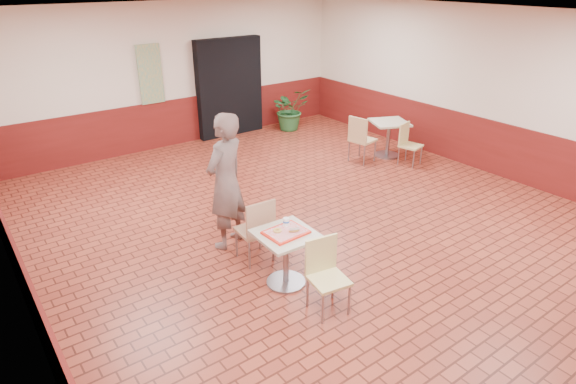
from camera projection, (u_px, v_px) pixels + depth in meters
room_shell at (331, 133)px, 6.60m from camera, size 8.01×10.01×3.01m
wainscot_band at (328, 199)px, 7.02m from camera, size 8.00×10.00×1.00m
corridor_doorway at (230, 88)px, 10.98m from camera, size 1.60×0.22×2.20m
promo_poster at (150, 74)px, 9.85m from camera, size 0.50×0.03×1.20m
main_table at (286, 250)px, 5.79m from camera, size 0.67×0.67×0.71m
chair_main_front at (326, 271)px, 5.36m from camera, size 0.46×0.46×0.87m
chair_main_back at (257, 228)px, 6.22m from camera, size 0.44×0.44×0.91m
customer at (226, 182)px, 6.45m from camera, size 0.82×0.70×1.91m
serving_tray at (286, 232)px, 5.68m from camera, size 0.48×0.37×0.03m
ring_donut at (277, 230)px, 5.66m from camera, size 0.13×0.13×0.03m
long_john_donut at (294, 230)px, 5.66m from camera, size 0.14×0.11×0.04m
paper_cup at (286, 222)px, 5.79m from camera, size 0.08×0.08×0.10m
second_table at (389, 133)px, 9.89m from camera, size 0.70×0.70×0.74m
chair_second_left at (361, 137)px, 9.54m from camera, size 0.51×0.51×0.95m
chair_second_front at (408, 142)px, 9.49m from camera, size 0.46×0.46×0.82m
potted_plant at (290, 109)px, 11.56m from camera, size 0.94×0.82×1.01m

